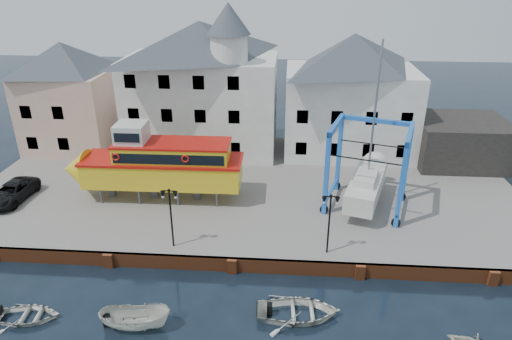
{
  "coord_description": "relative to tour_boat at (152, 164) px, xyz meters",
  "views": [
    {
      "loc": [
        3.28,
        -23.5,
        18.01
      ],
      "look_at": [
        1.0,
        7.0,
        4.0
      ],
      "focal_mm": 32.0,
      "sensor_mm": 36.0,
      "label": 1
    }
  ],
  "objects": [
    {
      "name": "motorboat_d",
      "position": [
        -3.67,
        -12.83,
        -3.88
      ],
      "size": [
        3.68,
        2.79,
        0.72
      ],
      "primitive_type": "imported",
      "rotation": [
        0.0,
        0.0,
        1.67
      ],
      "color": "beige",
      "rests_on": "ground"
    },
    {
      "name": "motorboat_b",
      "position": [
        11.24,
        -11.51,
        -3.88
      ],
      "size": [
        4.83,
        3.58,
        0.96
      ],
      "primitive_type": "imported",
      "rotation": [
        0.0,
        0.0,
        1.63
      ],
      "color": "beige",
      "rests_on": "ground"
    },
    {
      "name": "quay_wall",
      "position": [
        7.08,
        -7.73,
        -3.38
      ],
      "size": [
        44.0,
        0.47,
        1.0
      ],
      "color": "brown",
      "rests_on": "ground"
    },
    {
      "name": "motorboat_a",
      "position": [
        2.51,
        -13.04,
        -3.88
      ],
      "size": [
        3.94,
        1.69,
        1.49
      ],
      "primitive_type": "imported",
      "rotation": [
        0.0,
        0.0,
        1.63
      ],
      "color": "beige",
      "rests_on": "ground"
    },
    {
      "name": "travel_lift",
      "position": [
        16.5,
        0.36,
        -0.8
      ],
      "size": [
        6.85,
        8.45,
        12.39
      ],
      "rotation": [
        0.0,
        0.0,
        -0.3
      ],
      "color": "#1E44B2",
      "rests_on": "hardstanding"
    },
    {
      "name": "lamp_post_right",
      "position": [
        13.08,
        -6.64,
        0.3
      ],
      "size": [
        1.12,
        0.32,
        4.2
      ],
      "color": "black",
      "rests_on": "hardstanding"
    },
    {
      "name": "shed_dark",
      "position": [
        26.08,
        9.16,
        -0.88
      ],
      "size": [
        8.0,
        7.0,
        4.0
      ],
      "primitive_type": "cube",
      "color": "black",
      "rests_on": "hardstanding"
    },
    {
      "name": "van",
      "position": [
        -10.93,
        -1.4,
        -2.18
      ],
      "size": [
        2.54,
        5.08,
        1.38
      ],
      "primitive_type": "imported",
      "rotation": [
        0.0,
        0.0,
        -0.05
      ],
      "color": "black",
      "rests_on": "hardstanding"
    },
    {
      "name": "hardstanding",
      "position": [
        7.08,
        3.16,
        -3.38
      ],
      "size": [
        44.0,
        22.0,
        1.0
      ],
      "primitive_type": "cube",
      "color": "slate",
      "rests_on": "ground"
    },
    {
      "name": "building_pink",
      "position": [
        -10.92,
        10.16,
        2.27
      ],
      "size": [
        8.0,
        7.0,
        10.3
      ],
      "color": "tan",
      "rests_on": "hardstanding"
    },
    {
      "name": "tour_boat",
      "position": [
        0.0,
        0.0,
        0.0
      ],
      "size": [
        14.04,
        3.53,
        6.1
      ],
      "rotation": [
        0.0,
        0.0,
        0.01
      ],
      "color": "#59595E",
      "rests_on": "hardstanding"
    },
    {
      "name": "lamp_post_left",
      "position": [
        3.08,
        -6.64,
        0.3
      ],
      "size": [
        1.12,
        0.32,
        4.2
      ],
      "color": "black",
      "rests_on": "hardstanding"
    },
    {
      "name": "building_white_main",
      "position": [
        2.21,
        10.56,
        3.47
      ],
      "size": [
        14.0,
        8.3,
        14.0
      ],
      "color": "silver",
      "rests_on": "hardstanding"
    },
    {
      "name": "building_white_right",
      "position": [
        16.08,
        11.16,
        2.72
      ],
      "size": [
        12.0,
        8.0,
        11.2
      ],
      "color": "silver",
      "rests_on": "hardstanding"
    },
    {
      "name": "ground",
      "position": [
        7.08,
        -7.84,
        -3.88
      ],
      "size": [
        140.0,
        140.0,
        0.0
      ],
      "primitive_type": "plane",
      "color": "black",
      "rests_on": "ground"
    }
  ]
}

